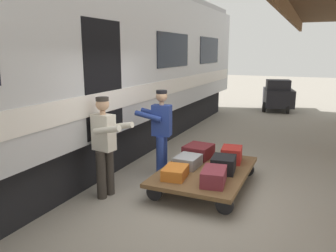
{
  "coord_description": "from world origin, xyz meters",
  "views": [
    {
      "loc": [
        -1.52,
        4.88,
        2.42
      ],
      "look_at": [
        0.79,
        -0.31,
        1.15
      ],
      "focal_mm": 35.74,
      "sensor_mm": 36.0,
      "label": 1
    }
  ],
  "objects_px": {
    "suitcase_black_hardshell": "(223,164)",
    "baggage_tug": "(278,96)",
    "train_car": "(38,71)",
    "porter_in_overalls": "(161,130)",
    "suitcase_burgundy_valise": "(214,176)",
    "suitcase_gray_aluminum": "(188,161)",
    "suitcase_red_plastic": "(232,155)",
    "suitcase_orange_carryall": "(175,172)",
    "porter_by_door": "(105,144)",
    "suitcase_maroon_trunk": "(199,151)",
    "luggage_cart": "(205,171)"
  },
  "relations": [
    {
      "from": "suitcase_red_plastic",
      "to": "suitcase_gray_aluminum",
      "type": "relative_size",
      "value": 0.92
    },
    {
      "from": "suitcase_black_hardshell",
      "to": "porter_in_overalls",
      "type": "height_order",
      "value": "porter_in_overalls"
    },
    {
      "from": "suitcase_gray_aluminum",
      "to": "suitcase_black_hardshell",
      "type": "relative_size",
      "value": 1.07
    },
    {
      "from": "suitcase_red_plastic",
      "to": "suitcase_maroon_trunk",
      "type": "relative_size",
      "value": 0.83
    },
    {
      "from": "luggage_cart",
      "to": "porter_in_overalls",
      "type": "relative_size",
      "value": 1.28
    },
    {
      "from": "train_car",
      "to": "suitcase_burgundy_valise",
      "type": "bearing_deg",
      "value": -179.91
    },
    {
      "from": "suitcase_maroon_trunk",
      "to": "baggage_tug",
      "type": "bearing_deg",
      "value": -94.21
    },
    {
      "from": "suitcase_gray_aluminum",
      "to": "porter_by_door",
      "type": "distance_m",
      "value": 1.58
    },
    {
      "from": "luggage_cart",
      "to": "porter_in_overalls",
      "type": "xyz_separation_m",
      "value": [
        0.99,
        -0.22,
        0.62
      ]
    },
    {
      "from": "luggage_cart",
      "to": "suitcase_orange_carryall",
      "type": "distance_m",
      "value": 0.7
    },
    {
      "from": "luggage_cart",
      "to": "suitcase_red_plastic",
      "type": "distance_m",
      "value": 0.71
    },
    {
      "from": "suitcase_orange_carryall",
      "to": "porter_in_overalls",
      "type": "bearing_deg",
      "value": -51.57
    },
    {
      "from": "train_car",
      "to": "porter_by_door",
      "type": "bearing_deg",
      "value": 165.95
    },
    {
      "from": "luggage_cart",
      "to": "suitcase_gray_aluminum",
      "type": "bearing_deg",
      "value": -0.0
    },
    {
      "from": "suitcase_black_hardshell",
      "to": "porter_by_door",
      "type": "height_order",
      "value": "porter_by_door"
    },
    {
      "from": "suitcase_black_hardshell",
      "to": "porter_by_door",
      "type": "xyz_separation_m",
      "value": [
        1.74,
        1.05,
        0.44
      ]
    },
    {
      "from": "luggage_cart",
      "to": "suitcase_orange_carryall",
      "type": "height_order",
      "value": "suitcase_orange_carryall"
    },
    {
      "from": "train_car",
      "to": "suitcase_burgundy_valise",
      "type": "distance_m",
      "value": 3.85
    },
    {
      "from": "luggage_cart",
      "to": "porter_in_overalls",
      "type": "distance_m",
      "value": 1.19
    },
    {
      "from": "suitcase_burgundy_valise",
      "to": "suitcase_red_plastic",
      "type": "bearing_deg",
      "value": -90.0
    },
    {
      "from": "train_car",
      "to": "luggage_cart",
      "type": "height_order",
      "value": "train_car"
    },
    {
      "from": "porter_by_door",
      "to": "baggage_tug",
      "type": "xyz_separation_m",
      "value": [
        -1.69,
        -9.97,
        -0.3
      ]
    },
    {
      "from": "baggage_tug",
      "to": "luggage_cart",
      "type": "bearing_deg",
      "value": 88.21
    },
    {
      "from": "luggage_cart",
      "to": "suitcase_orange_carryall",
      "type": "bearing_deg",
      "value": 60.92
    },
    {
      "from": "train_car",
      "to": "suitcase_gray_aluminum",
      "type": "height_order",
      "value": "train_car"
    },
    {
      "from": "suitcase_burgundy_valise",
      "to": "suitcase_black_hardshell",
      "type": "relative_size",
      "value": 1.21
    },
    {
      "from": "suitcase_gray_aluminum",
      "to": "suitcase_burgundy_valise",
      "type": "height_order",
      "value": "suitcase_burgundy_valise"
    },
    {
      "from": "suitcase_black_hardshell",
      "to": "baggage_tug",
      "type": "bearing_deg",
      "value": -89.65
    },
    {
      "from": "suitcase_burgundy_valise",
      "to": "suitcase_gray_aluminum",
      "type": "bearing_deg",
      "value": -41.96
    },
    {
      "from": "suitcase_gray_aluminum",
      "to": "suitcase_orange_carryall",
      "type": "xyz_separation_m",
      "value": [
        0.0,
        0.6,
        -0.01
      ]
    },
    {
      "from": "baggage_tug",
      "to": "suitcase_black_hardshell",
      "type": "bearing_deg",
      "value": 90.35
    },
    {
      "from": "suitcase_gray_aluminum",
      "to": "suitcase_black_hardshell",
      "type": "xyz_separation_m",
      "value": [
        -0.67,
        0.0,
        0.04
      ]
    },
    {
      "from": "suitcase_burgundy_valise",
      "to": "suitcase_orange_carryall",
      "type": "bearing_deg",
      "value": 0.0
    },
    {
      "from": "luggage_cart",
      "to": "suitcase_red_plastic",
      "type": "height_order",
      "value": "suitcase_red_plastic"
    },
    {
      "from": "suitcase_maroon_trunk",
      "to": "porter_in_overalls",
      "type": "distance_m",
      "value": 0.88
    },
    {
      "from": "luggage_cart",
      "to": "porter_by_door",
      "type": "height_order",
      "value": "porter_by_door"
    },
    {
      "from": "suitcase_red_plastic",
      "to": "suitcase_burgundy_valise",
      "type": "xyz_separation_m",
      "value": [
        0.0,
        1.2,
        -0.02
      ]
    },
    {
      "from": "suitcase_orange_carryall",
      "to": "baggage_tug",
      "type": "relative_size",
      "value": 0.26
    },
    {
      "from": "luggage_cart",
      "to": "suitcase_red_plastic",
      "type": "bearing_deg",
      "value": -119.08
    },
    {
      "from": "suitcase_maroon_trunk",
      "to": "baggage_tug",
      "type": "relative_size",
      "value": 0.29
    },
    {
      "from": "train_car",
      "to": "suitcase_maroon_trunk",
      "type": "bearing_deg",
      "value": -157.03
    },
    {
      "from": "suitcase_maroon_trunk",
      "to": "luggage_cart",
      "type": "bearing_deg",
      "value": 119.08
    },
    {
      "from": "train_car",
      "to": "suitcase_gray_aluminum",
      "type": "bearing_deg",
      "value": -167.98
    },
    {
      "from": "suitcase_orange_carryall",
      "to": "porter_in_overalls",
      "type": "relative_size",
      "value": 0.29
    },
    {
      "from": "suitcase_gray_aluminum",
      "to": "baggage_tug",
      "type": "height_order",
      "value": "baggage_tug"
    },
    {
      "from": "porter_by_door",
      "to": "train_car",
      "type": "bearing_deg",
      "value": -14.05
    },
    {
      "from": "suitcase_gray_aluminum",
      "to": "suitcase_burgundy_valise",
      "type": "xyz_separation_m",
      "value": [
        -0.67,
        0.6,
        0.02
      ]
    },
    {
      "from": "train_car",
      "to": "suitcase_red_plastic",
      "type": "bearing_deg",
      "value": -161.05
    },
    {
      "from": "suitcase_burgundy_valise",
      "to": "porter_in_overalls",
      "type": "distance_m",
      "value": 1.62
    },
    {
      "from": "train_car",
      "to": "porter_in_overalls",
      "type": "distance_m",
      "value": 2.6
    }
  ]
}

